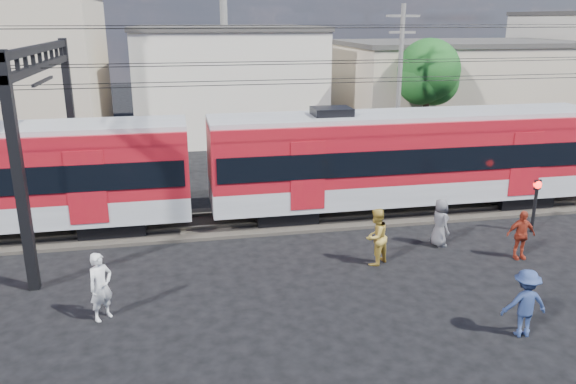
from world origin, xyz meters
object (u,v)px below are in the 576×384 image
(commuter_train, at_px, (411,156))
(pedestrian_a, at_px, (101,286))
(pedestrian_c, at_px, (525,303))
(crossing_signal, at_px, (536,196))

(commuter_train, distance_m, pedestrian_a, 13.47)
(commuter_train, height_order, pedestrian_c, commuter_train)
(pedestrian_a, bearing_deg, commuter_train, -10.88)
(pedestrian_a, height_order, pedestrian_c, pedestrian_a)
(pedestrian_a, bearing_deg, pedestrian_c, -56.64)
(commuter_train, xyz_separation_m, crossing_signal, (3.67, -3.21, -0.97))
(commuter_train, distance_m, crossing_signal, 4.97)
(pedestrian_c, bearing_deg, pedestrian_a, -10.11)
(commuter_train, bearing_deg, pedestrian_c, -95.69)
(crossing_signal, bearing_deg, commuter_train, 138.88)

